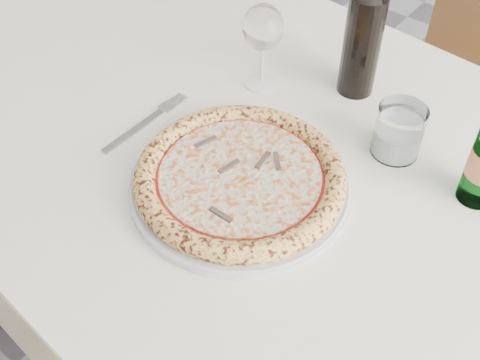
# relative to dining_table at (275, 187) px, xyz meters

# --- Properties ---
(floor) EXTENTS (5.00, 6.00, 0.02)m
(floor) POSITION_rel_dining_table_xyz_m (-0.23, 0.10, -0.69)
(floor) COLOR gray
(floor) RESTS_ON ground
(dining_table) EXTENTS (1.66, 1.06, 0.76)m
(dining_table) POSITION_rel_dining_table_xyz_m (0.00, 0.00, 0.00)
(dining_table) COLOR brown
(dining_table) RESTS_ON floor
(chair_far) EXTENTS (0.47, 0.47, 0.93)m
(chair_far) POSITION_rel_dining_table_xyz_m (0.09, 0.74, -0.14)
(chair_far) COLOR brown
(chair_far) RESTS_ON floor
(plate) EXTENTS (0.35, 0.35, 0.02)m
(plate) POSITION_rel_dining_table_xyz_m (0.00, -0.10, 0.09)
(plate) COLOR silver
(plate) RESTS_ON dining_table
(pizza) EXTENTS (0.33, 0.33, 0.03)m
(pizza) POSITION_rel_dining_table_xyz_m (-0.00, -0.10, 0.11)
(pizza) COLOR #ECCE85
(pizza) RESTS_ON plate
(fork) EXTENTS (0.02, 0.20, 0.00)m
(fork) POSITION_rel_dining_table_xyz_m (-0.23, -0.08, 0.08)
(fork) COLOR #959BA2
(fork) RESTS_ON dining_table
(wine_glass) EXTENTS (0.07, 0.07, 0.17)m
(wine_glass) POSITION_rel_dining_table_xyz_m (-0.14, 0.14, 0.20)
(wine_glass) COLOR white
(wine_glass) RESTS_ON dining_table
(tumbler) EXTENTS (0.08, 0.08, 0.09)m
(tumbler) POSITION_rel_dining_table_xyz_m (0.15, 0.13, 0.12)
(tumbler) COLOR white
(tumbler) RESTS_ON dining_table
(wine_bottle) EXTENTS (0.07, 0.07, 0.28)m
(wine_bottle) POSITION_rel_dining_table_xyz_m (0.01, 0.24, 0.20)
(wine_bottle) COLOR black
(wine_bottle) RESTS_ON dining_table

